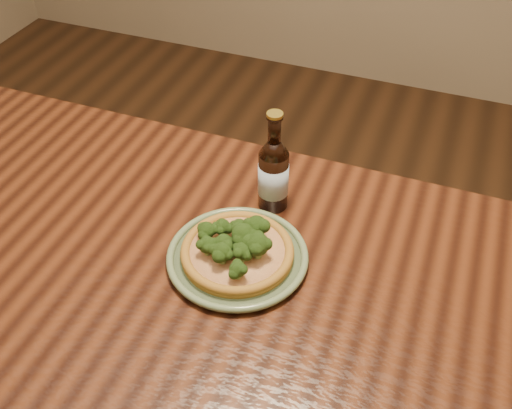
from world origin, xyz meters
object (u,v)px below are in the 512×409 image
(plate, at_px, (237,257))
(beer_bottle, at_px, (273,173))
(pizza, at_px, (237,249))
(table, at_px, (148,307))

(plate, distance_m, beer_bottle, 0.19)
(plate, xyz_separation_m, beer_bottle, (0.01, 0.17, 0.07))
(plate, distance_m, pizza, 0.02)
(beer_bottle, bearing_deg, pizza, -90.46)
(table, relative_size, beer_bottle, 7.22)
(table, distance_m, beer_bottle, 0.35)
(plate, relative_size, pizza, 1.26)
(pizza, bearing_deg, beer_bottle, 87.18)
(table, bearing_deg, beer_bottle, 59.24)
(pizza, bearing_deg, table, -147.66)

